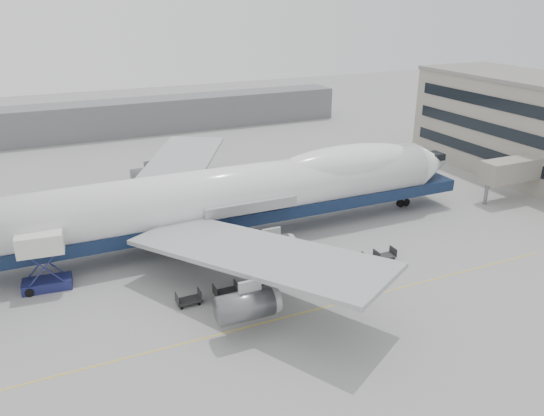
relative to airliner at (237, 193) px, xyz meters
name	(u,v)px	position (x,y,z in m)	size (l,w,h in m)	color
ground	(275,283)	(-0.64, -12.00, -5.62)	(260.00, 260.00, 0.00)	gray
apron_line	(302,313)	(-0.64, -18.00, -5.62)	(60.00, 0.15, 0.01)	gold
hangar	(88,121)	(-10.64, 58.00, -2.12)	(110.00, 8.00, 7.00)	slate
airliner	(237,193)	(0.00, 0.00, 0.00)	(67.00, 55.30, 19.98)	white
catering_truck	(43,258)	(-21.70, -3.60, -2.19)	(4.82, 3.53, 6.02)	navy
dolly_0	(189,300)	(-9.71, -12.29, -5.09)	(2.30, 1.35, 1.30)	#2D2D30
dolly_1	(226,291)	(-6.00, -12.29, -5.09)	(2.30, 1.35, 1.30)	#2D2D30
dolly_2	(261,283)	(-2.29, -12.29, -5.09)	(2.30, 1.35, 1.30)	#2D2D30
dolly_3	(294,276)	(1.42, -12.29, -5.09)	(2.30, 1.35, 1.30)	#2D2D30
dolly_4	(326,269)	(5.13, -12.29, -5.09)	(2.30, 1.35, 1.30)	#2D2D30
dolly_5	(356,262)	(8.84, -12.29, -5.09)	(2.30, 1.35, 1.30)	#2D2D30
dolly_6	(385,255)	(12.55, -12.29, -5.09)	(2.30, 1.35, 1.30)	#2D2D30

